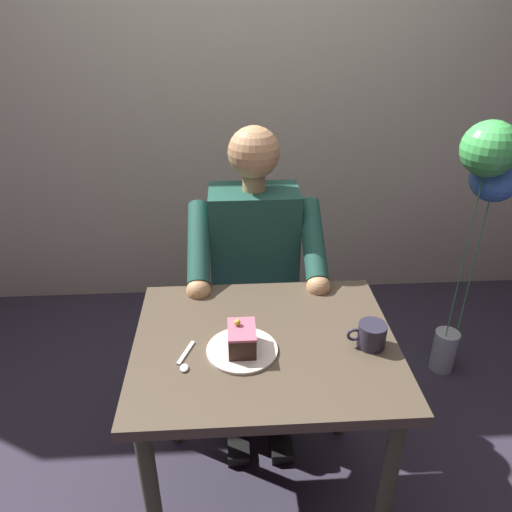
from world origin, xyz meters
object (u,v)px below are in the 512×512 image
chair (253,288)px  dessert_spoon (185,361)px  dining_table (265,368)px  seated_person (255,278)px  cake_slice (242,338)px  coffee_cup (371,335)px  balloon_display (484,192)px

chair → dessert_spoon: (0.24, 0.77, 0.24)m
dining_table → seated_person: seated_person is taller
dining_table → cake_slice: (0.07, 0.05, 0.16)m
cake_slice → coffee_cup: size_ratio=0.95×
chair → dessert_spoon: chair is taller
seated_person → coffee_cup: bearing=120.2°
seated_person → coffee_cup: 0.65m
coffee_cup → balloon_display: bearing=-133.1°
balloon_display → cake_slice: bearing=33.7°
dining_table → dessert_spoon: bearing=19.2°
coffee_cup → balloon_display: 0.98m
balloon_display → chair: bearing=-1.5°
seated_person → coffee_cup: (-0.32, 0.56, 0.12)m
dessert_spoon → balloon_display: balloon_display is taller
dining_table → chair: chair is taller
seated_person → dessert_spoon: (0.24, 0.60, 0.08)m
seated_person → coffee_cup: seated_person is taller
dessert_spoon → balloon_display: 1.45m
seated_person → cake_slice: seated_person is taller
coffee_cup → cake_slice: bearing=0.5°
chair → coffee_cup: bearing=114.0°
dining_table → coffee_cup: size_ratio=6.74×
dining_table → seated_person: 0.51m
chair → cake_slice: 0.79m
chair → coffee_cup: 0.84m
coffee_cup → dessert_spoon: (0.57, 0.04, -0.04)m
cake_slice → coffee_cup: 0.40m
dining_table → seated_person: bearing=-90.0°
seated_person → dessert_spoon: bearing=67.7°
chair → balloon_display: (-0.98, 0.03, 0.46)m
dessert_spoon → seated_person: bearing=-112.3°
chair → cake_slice: bearing=84.2°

